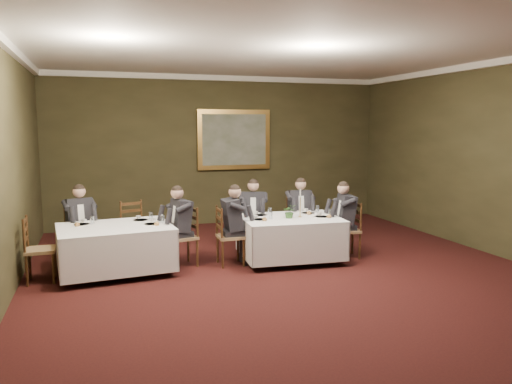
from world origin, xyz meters
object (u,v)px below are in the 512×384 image
table_second (115,246)px  candlestick (300,206)px  chair_main_backleft (253,235)px  diner_main_backright (299,221)px  diner_main_endleft (230,235)px  chair_main_endright (347,241)px  chair_sec_backright (136,241)px  chair_sec_endleft (40,263)px  chair_main_backright (299,233)px  diner_sec_endright (183,236)px  diner_sec_backleft (80,233)px  table_main (290,235)px  chair_main_endleft (230,248)px  chair_sec_endright (183,249)px  chair_sec_backleft (80,246)px  centerpiece (290,211)px  painting (234,140)px  diner_main_endright (347,229)px

table_second → candlestick: (3.09, -0.16, 0.50)m
chair_main_backleft → diner_main_backright: size_ratio=0.74×
diner_main_endleft → chair_main_endright: 2.14m
chair_main_backleft → diner_main_endleft: (-0.66, -0.82, 0.23)m
chair_sec_backright → chair_sec_endleft: bearing=19.3°
diner_main_backright → chair_main_backright: bearing=-90.0°
diner_sec_endright → diner_sec_backleft: bearing=53.0°
table_main → chair_main_endleft: bearing=176.1°
chair_main_backright → diner_sec_backleft: diner_sec_backleft is taller
chair_main_endleft → chair_main_endright: (2.13, -0.15, 0.00)m
table_main → chair_main_backright: size_ratio=1.77×
diner_sec_backleft → diner_main_backright: bearing=162.3°
chair_sec_backright → chair_sec_endleft: size_ratio=1.00×
diner_sec_backleft → diner_sec_endright: (1.64, -0.73, 0.00)m
diner_sec_backleft → chair_sec_endright: diner_sec_backleft is taller
chair_sec_backleft → chair_main_endleft: bearing=143.7°
centerpiece → diner_sec_backleft: bearing=163.2°
chair_main_endleft → candlestick: size_ratio=1.98×
chair_main_endleft → chair_sec_endleft: (-2.95, -0.03, 0.00)m
chair_sec_backright → candlestick: candlestick is taller
table_second → chair_sec_backright: bearing=68.1°
chair_main_endright → centerpiece: 1.26m
diner_sec_endright → painting: bearing=-41.3°
chair_main_backright → diner_main_backright: 0.23m
table_second → candlestick: candlestick is taller
chair_main_backright → chair_main_endleft: same height
chair_main_backright → chair_sec_backright: size_ratio=1.00×
chair_sec_backleft → chair_sec_backright: bearing=170.2°
chair_sec_backright → chair_sec_endright: same height
diner_sec_backleft → chair_main_backleft: bearing=163.0°
table_main → chair_main_backleft: 0.99m
diner_main_backright → chair_main_backleft: bearing=2.7°
chair_main_endright → candlestick: (-0.89, 0.06, 0.67)m
chair_sec_endright → candlestick: 2.12m
chair_main_backright → centerpiece: size_ratio=3.95×
chair_sec_endleft → painting: (4.02, 3.61, 1.72)m
diner_main_endright → chair_sec_endright: bearing=93.0°
chair_main_endleft → diner_sec_endright: bearing=-102.7°
chair_sec_backleft → chair_sec_endleft: bearing=44.9°
table_second → diner_main_backright: bearing=11.1°
diner_main_backright → diner_main_endright: 1.05m
diner_main_backright → diner_sec_backleft: bearing=5.0°
diner_sec_backleft → painting: 4.63m
table_second → chair_sec_endleft: (-1.10, -0.11, -0.17)m
chair_sec_backright → chair_sec_endright: size_ratio=1.00×
chair_main_backleft → diner_main_backright: (0.90, -0.07, 0.23)m
chair_main_endright → diner_sec_endright: diner_sec_endright is taller
diner_main_endleft → chair_sec_endright: 0.82m
diner_main_endright → chair_sec_endleft: size_ratio=1.35×
chair_main_endleft → chair_sec_endright: size_ratio=1.00×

